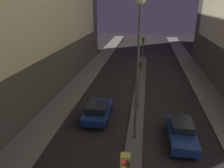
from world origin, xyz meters
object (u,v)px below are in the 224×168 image
Objects in this scene: traffic_light_mid at (139,75)px; car_left_lane at (98,111)px; street_lamp at (139,41)px; car_right_lane at (181,132)px; traffic_light_far at (143,46)px.

traffic_light_mid is 4.54m from car_left_lane.
street_lamp is 6.98m from car_right_lane.
car_left_lane is 6.71m from car_right_lane.
traffic_light_mid is 0.46× the size of street_lamp.
traffic_light_far reaches higher than car_left_lane.
street_lamp is 2.22× the size of car_right_lane.
car_left_lane is at bearing -148.96° from traffic_light_mid.
traffic_light_far is at bearing 90.00° from street_lamp.
car_right_lane is (3.18, 0.31, -6.21)m from street_lamp.
traffic_light_mid and traffic_light_far have the same top height.
car_right_lane is (6.36, -2.15, 0.00)m from car_left_lane.
traffic_light_far is 1.05× the size of car_left_lane.
car_right_lane is at bearing 5.61° from street_lamp.
traffic_light_mid is 1.05× the size of car_left_lane.
car_left_lane is (-3.18, 2.46, -6.21)m from street_lamp.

